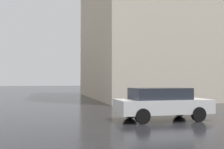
{
  "coord_description": "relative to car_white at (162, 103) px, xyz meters",
  "views": [
    {
      "loc": [
        -4.93,
        -4.41,
        1.67
      ],
      "look_at": [
        8.65,
        -7.78,
        2.08
      ],
      "focal_mm": 41.08,
      "sensor_mm": 36.0,
      "label": 1
    }
  ],
  "objects": [
    {
      "name": "haussmann_block_corner",
      "position": [
        16.13,
        -11.56,
        9.05
      ],
      "size": [
        18.25,
        24.18,
        20.02
      ],
      "color": "beige",
      "rests_on": "ground_plane"
    },
    {
      "name": "car_white",
      "position": [
        0.0,
        0.0,
        0.0
      ],
      "size": [
        1.85,
        4.1,
        1.41
      ],
      "color": "silver",
      "rests_on": "ground_plane"
    }
  ]
}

